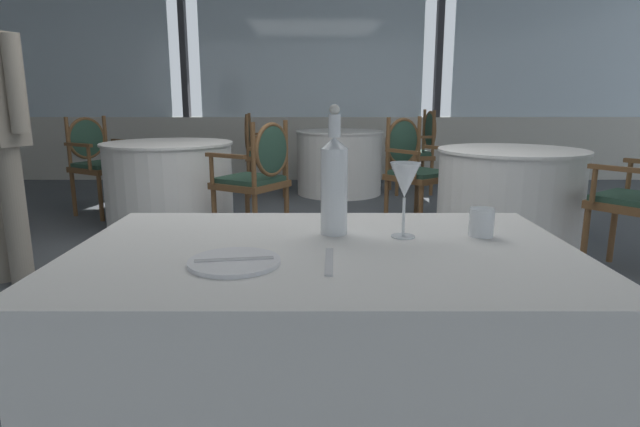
# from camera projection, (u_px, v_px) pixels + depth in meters

# --- Properties ---
(ground_plane) EXTENTS (14.17, 14.17, 0.00)m
(ground_plane) POSITION_uv_depth(u_px,v_px,m) (301.00, 278.00, 3.26)
(ground_plane) COLOR #4C5156
(window_wall_far) EXTENTS (10.71, 0.14, 2.85)m
(window_wall_far) POSITION_uv_depth(u_px,v_px,m) (311.00, 95.00, 7.02)
(window_wall_far) COLOR beige
(window_wall_far) RESTS_ON ground_plane
(foreground_table) EXTENTS (1.26, 0.81, 0.73)m
(foreground_table) POSITION_uv_depth(u_px,v_px,m) (323.00, 380.00, 1.39)
(foreground_table) COLOR white
(foreground_table) RESTS_ON ground_plane
(side_plate) EXTENTS (0.21, 0.21, 0.01)m
(side_plate) POSITION_uv_depth(u_px,v_px,m) (233.00, 262.00, 1.18)
(side_plate) COLOR white
(side_plate) RESTS_ON foreground_table
(butter_knife) EXTENTS (0.18, 0.04, 0.00)m
(butter_knife) POSITION_uv_depth(u_px,v_px,m) (233.00, 260.00, 1.18)
(butter_knife) COLOR silver
(butter_knife) RESTS_ON foreground_table
(dinner_fork) EXTENTS (0.02, 0.20, 0.00)m
(dinner_fork) POSITION_uv_depth(u_px,v_px,m) (328.00, 261.00, 1.19)
(dinner_fork) COLOR silver
(dinner_fork) RESTS_ON foreground_table
(water_bottle) EXTENTS (0.07, 0.07, 0.35)m
(water_bottle) POSITION_uv_depth(u_px,v_px,m) (333.00, 183.00, 1.42)
(water_bottle) COLOR white
(water_bottle) RESTS_ON foreground_table
(wine_glass) EXTENTS (0.08, 0.08, 0.20)m
(wine_glass) POSITION_uv_depth(u_px,v_px,m) (404.00, 182.00, 1.38)
(wine_glass) COLOR white
(wine_glass) RESTS_ON foreground_table
(water_tumbler) EXTENTS (0.07, 0.07, 0.08)m
(water_tumbler) POSITION_uv_depth(u_px,v_px,m) (481.00, 222.00, 1.42)
(water_tumbler) COLOR white
(water_tumbler) RESTS_ON foreground_table
(background_table_0) EXTENTS (1.10, 1.10, 0.73)m
(background_table_0) POSITION_uv_depth(u_px,v_px,m) (169.00, 185.00, 4.52)
(background_table_0) COLOR white
(background_table_0) RESTS_ON ground_plane
(dining_chair_0_0) EXTENTS (0.63, 0.65, 0.94)m
(dining_chair_0_0) POSITION_uv_depth(u_px,v_px,m) (258.00, 171.00, 3.98)
(dining_chair_0_0) COLOR brown
(dining_chair_0_0) RESTS_ON ground_plane
(dining_chair_0_1) EXTENTS (0.63, 0.65, 0.93)m
(dining_chair_0_1) POSITION_uv_depth(u_px,v_px,m) (96.00, 157.00, 4.97)
(dining_chair_0_1) COLOR brown
(dining_chair_0_1) RESTS_ON ground_plane
(background_table_2) EXTENTS (1.08, 1.08, 0.73)m
(background_table_2) POSITION_uv_depth(u_px,v_px,m) (508.00, 198.00, 3.92)
(background_table_2) COLOR white
(background_table_2) RESTS_ON ground_plane
(dining_chair_2_1) EXTENTS (0.66, 0.65, 0.94)m
(dining_chair_2_1) POSITION_uv_depth(u_px,v_px,m) (412.00, 162.00, 4.62)
(dining_chair_2_1) COLOR brown
(dining_chair_2_1) RESTS_ON ground_plane
(background_table_3) EXTENTS (1.01, 1.01, 0.73)m
(background_table_3) POSITION_uv_depth(u_px,v_px,m) (339.00, 162.00, 6.10)
(background_table_3) COLOR white
(background_table_3) RESTS_ON ground_plane
(dining_chair_3_0) EXTENTS (0.50, 0.56, 0.97)m
(dining_chair_3_0) POSITION_uv_depth(u_px,v_px,m) (418.00, 145.00, 6.12)
(dining_chair_3_0) COLOR brown
(dining_chair_3_0) RESTS_ON ground_plane
(dining_chair_3_1) EXTENTS (0.50, 0.56, 0.93)m
(dining_chair_3_1) POSITION_uv_depth(u_px,v_px,m) (258.00, 147.00, 5.99)
(dining_chair_3_1) COLOR brown
(dining_chair_3_1) RESTS_ON ground_plane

